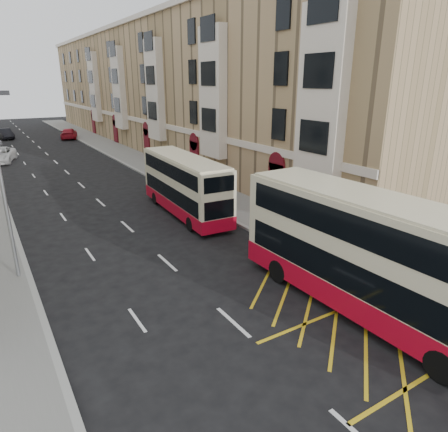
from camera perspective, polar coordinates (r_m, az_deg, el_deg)
ground at (r=12.89m, az=11.85°, el=-23.07°), size 200.00×200.00×0.00m
pavement_right at (r=40.52m, az=-9.26°, el=6.55°), size 4.00×120.00×0.15m
kerb_right at (r=39.82m, az=-11.93°, el=6.18°), size 0.25×120.00×0.15m
kerb_left at (r=37.66m, az=-29.30°, el=3.43°), size 0.25×120.00×0.15m
road_markings at (r=52.85m, az=-23.84°, el=7.97°), size 10.00×110.00×0.01m
terrace_right at (r=56.48m, az=-9.27°, el=17.59°), size 10.75×79.00×15.25m
guard_railing at (r=19.71m, az=13.97°, el=-4.66°), size 0.06×6.56×1.01m
street_lamp_near at (r=19.10m, az=-29.12°, el=4.69°), size 0.93×0.18×8.00m
double_decker_front at (r=15.77m, az=20.23°, el=-5.47°), size 2.92×11.63×4.62m
double_decker_rear at (r=26.38m, az=-5.64°, el=4.36°), size 2.74×9.83×3.88m
pedestrian_far at (r=20.37m, az=16.53°, el=-3.79°), size 1.03×0.75×1.62m
car_dark at (r=70.42m, az=-28.82°, el=10.25°), size 2.36×4.98×1.58m
car_red at (r=66.73m, az=-21.28°, el=10.92°), size 3.48×5.75×1.56m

